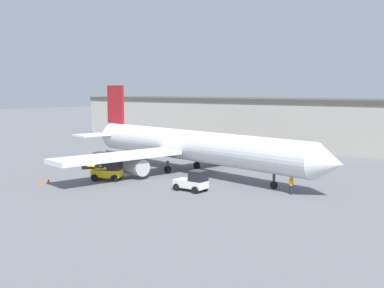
# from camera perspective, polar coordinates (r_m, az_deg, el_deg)

# --- Properties ---
(ground_plane) EXTENTS (400.00, 400.00, 0.00)m
(ground_plane) POSITION_cam_1_polar(r_m,az_deg,el_deg) (57.04, -0.00, -3.45)
(ground_plane) COLOR slate
(terminal_building) EXTENTS (85.33, 16.49, 8.29)m
(terminal_building) POSITION_cam_1_polar(r_m,az_deg,el_deg) (89.49, 9.75, 2.72)
(terminal_building) COLOR #ADA89E
(terminal_building) RESTS_ON ground_plane
(airplane) EXTENTS (40.78, 33.67, 10.42)m
(airplane) POSITION_cam_1_polar(r_m,az_deg,el_deg) (57.28, -0.63, -0.18)
(airplane) COLOR silver
(airplane) RESTS_ON ground_plane
(ground_crew_worker) EXTENTS (0.39, 0.39, 1.75)m
(ground_crew_worker) POSITION_cam_1_polar(r_m,az_deg,el_deg) (46.26, 11.69, -4.73)
(ground_crew_worker) COLOR #1E2338
(ground_crew_worker) RESTS_ON ground_plane
(baggage_tug) EXTENTS (3.12, 3.03, 2.04)m
(baggage_tug) POSITION_cam_1_polar(r_m,az_deg,el_deg) (61.42, -11.38, -1.98)
(baggage_tug) COLOR yellow
(baggage_tug) RESTS_ON ground_plane
(belt_loader_truck) EXTENTS (3.53, 3.14, 2.25)m
(belt_loader_truck) POSITION_cam_1_polar(r_m,az_deg,el_deg) (53.06, -9.80, -3.12)
(belt_loader_truck) COLOR yellow
(belt_loader_truck) RESTS_ON ground_plane
(pushback_tug) EXTENTS (3.34, 1.91, 2.09)m
(pushback_tug) POSITION_cam_1_polar(r_m,az_deg,el_deg) (46.67, 0.13, -4.46)
(pushback_tug) COLOR silver
(pushback_tug) RESTS_ON ground_plane
(safety_cone_near) EXTENTS (0.36, 0.36, 0.55)m
(safety_cone_near) POSITION_cam_1_polar(r_m,az_deg,el_deg) (53.07, -16.65, -4.16)
(safety_cone_near) COLOR #EF590F
(safety_cone_near) RESTS_ON ground_plane
(safety_cone_far) EXTENTS (0.36, 0.36, 0.55)m
(safety_cone_far) POSITION_cam_1_polar(r_m,az_deg,el_deg) (52.63, -17.47, -4.28)
(safety_cone_far) COLOR #EF590F
(safety_cone_far) RESTS_ON ground_plane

